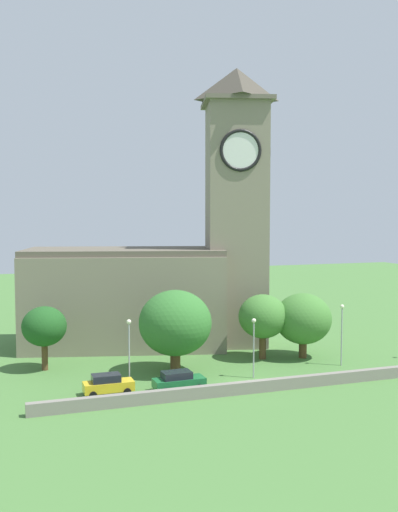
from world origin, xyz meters
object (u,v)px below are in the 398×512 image
at_px(streetlamp_central, 254,337).
at_px(streetlamp_east_mid, 342,324).
at_px(car_green, 178,381).
at_px(tree_riverside_east, 175,323).
at_px(streetlamp_west_mid, 129,342).
at_px(church, 165,265).
at_px(tree_riverside_west, 303,319).
at_px(tree_by_tower, 263,317).
at_px(tree_churchyard, 44,327).
at_px(car_yellow, 108,384).

bearing_deg(streetlamp_central, streetlamp_east_mid, 7.20).
height_order(streetlamp_central, streetlamp_east_mid, streetlamp_east_mid).
relative_size(car_green, tree_riverside_east, 0.56).
bearing_deg(streetlamp_west_mid, tree_riverside_east, 33.39).
xyz_separation_m(church, streetlamp_east_mid, (15.21, -15.73, -5.50)).
distance_m(tree_riverside_east, tree_riverside_west, 15.45).
bearing_deg(tree_by_tower, tree_churchyard, 172.70).
xyz_separation_m(streetlamp_central, tree_riverside_east, (-6.77, 4.34, 1.06)).
distance_m(streetlamp_east_mid, tree_riverside_east, 17.87).
relative_size(tree_riverside_east, tree_riverside_west, 1.16).
relative_size(streetlamp_central, streetlamp_east_mid, 0.91).
relative_size(tree_churchyard, tree_riverside_west, 0.91).
xyz_separation_m(church, streetlamp_central, (4.37, -17.10, -5.87)).
bearing_deg(tree_churchyard, tree_by_tower, -7.30).
bearing_deg(church, tree_riverside_east, -100.65).
relative_size(streetlamp_west_mid, tree_riverside_east, 0.76).
xyz_separation_m(streetlamp_east_mid, tree_riverside_west, (-2.23, 4.35, -0.01)).
distance_m(streetlamp_central, tree_by_tower, 7.87).
relative_size(car_yellow, tree_riverside_east, 0.53).
bearing_deg(tree_riverside_west, tree_churchyard, 171.91).
xyz_separation_m(streetlamp_west_mid, streetlamp_east_mid, (23.14, 0.68, 0.07)).
relative_size(car_yellow, tree_riverside_west, 0.61).
relative_size(car_green, streetlamp_central, 0.80).
xyz_separation_m(streetlamp_east_mid, tree_by_tower, (-6.76, 5.32, 0.34)).
relative_size(church, tree_by_tower, 4.66).
distance_m(car_yellow, streetlamp_east_mid, 25.70).
xyz_separation_m(car_yellow, tree_churchyard, (-4.77, 10.34, 3.61)).
bearing_deg(streetlamp_east_mid, tree_riverside_east, 170.42).
height_order(streetlamp_central, tree_riverside_west, tree_riverside_west).
height_order(streetlamp_west_mid, streetlamp_east_mid, streetlamp_east_mid).
bearing_deg(streetlamp_central, tree_riverside_east, 147.32).
bearing_deg(car_yellow, streetlamp_east_mid, 4.55).
xyz_separation_m(streetlamp_east_mid, tree_churchyard, (-30.15, 8.32, 0.11)).
height_order(streetlamp_east_mid, tree_riverside_east, tree_riverside_east).
bearing_deg(streetlamp_central, car_green, -169.61).
bearing_deg(streetlamp_central, streetlamp_west_mid, 176.78).
bearing_deg(streetlamp_west_mid, tree_riverside_west, 13.52).
distance_m(streetlamp_east_mid, tree_churchyard, 31.28).
xyz_separation_m(tree_riverside_east, tree_by_tower, (10.85, 2.35, -0.35)).
bearing_deg(streetlamp_central, car_yellow, -177.44).
relative_size(streetlamp_west_mid, tree_churchyard, 0.97).
bearing_deg(tree_riverside_east, tree_churchyard, 156.91).
height_order(church, tree_churchyard, church).
height_order(car_green, tree_by_tower, tree_by_tower).
height_order(car_green, streetlamp_central, streetlamp_central).
distance_m(streetlamp_central, streetlamp_east_mid, 10.93).
distance_m(tree_churchyard, tree_by_tower, 23.59).
bearing_deg(tree_churchyard, tree_riverside_west, -8.09).
height_order(car_green, tree_riverside_west, tree_riverside_west).
height_order(tree_churchyard, tree_riverside_west, tree_riverside_west).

